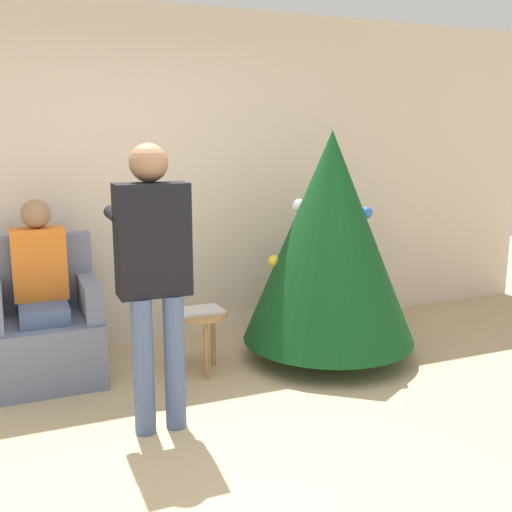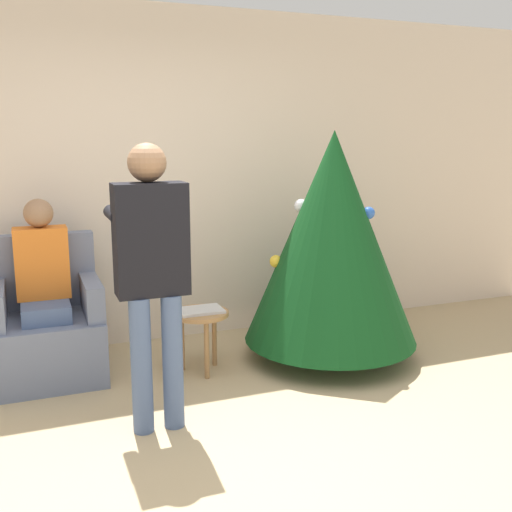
# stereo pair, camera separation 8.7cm
# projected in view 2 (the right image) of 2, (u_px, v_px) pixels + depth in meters

# --- Properties ---
(ground_plane) EXTENTS (14.00, 14.00, 0.00)m
(ground_plane) POSITION_uv_depth(u_px,v_px,m) (225.00, 476.00, 3.02)
(ground_plane) COLOR tan
(wall_back) EXTENTS (8.00, 0.06, 2.70)m
(wall_back) POSITION_uv_depth(u_px,v_px,m) (136.00, 179.00, 4.79)
(wall_back) COLOR beige
(wall_back) RESTS_ON ground_plane
(christmas_tree) EXTENTS (1.31, 1.31, 1.73)m
(christmas_tree) POSITION_uv_depth(u_px,v_px,m) (332.00, 238.00, 4.47)
(christmas_tree) COLOR brown
(christmas_tree) RESTS_ON ground_plane
(armchair) EXTENTS (0.74, 0.73, 0.99)m
(armchair) POSITION_uv_depth(u_px,v_px,m) (47.00, 329.00, 4.25)
(armchair) COLOR slate
(armchair) RESTS_ON ground_plane
(person_seated) EXTENTS (0.36, 0.46, 1.26)m
(person_seated) POSITION_uv_depth(u_px,v_px,m) (44.00, 282.00, 4.15)
(person_seated) COLOR #475B84
(person_seated) RESTS_ON ground_plane
(person_standing) EXTENTS (0.42, 0.57, 1.65)m
(person_standing) POSITION_uv_depth(u_px,v_px,m) (152.00, 262.00, 3.38)
(person_standing) COLOR #475B84
(person_standing) RESTS_ON ground_plane
(side_stool) EXTENTS (0.41, 0.41, 0.45)m
(side_stool) POSITION_uv_depth(u_px,v_px,m) (201.00, 321.00, 4.31)
(side_stool) COLOR #A37547
(side_stool) RESTS_ON ground_plane
(laptop) EXTENTS (0.32, 0.23, 0.02)m
(laptop) POSITION_uv_depth(u_px,v_px,m) (200.00, 310.00, 4.29)
(laptop) COLOR silver
(laptop) RESTS_ON side_stool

